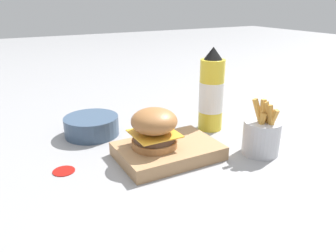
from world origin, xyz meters
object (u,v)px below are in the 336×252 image
Objects in this scene: side_bowl at (92,125)px; spoon at (157,114)px; fries_basket at (262,136)px; burger at (154,128)px; serving_board at (168,151)px; ketchup_bottle at (211,93)px.

side_bowl is 0.25m from spoon.
side_bowl is at bearing 136.19° from fries_basket.
fries_basket is (0.25, -0.10, -0.04)m from burger.
serving_board is at bearing -13.90° from burger.
side_bowl is at bearing 111.89° from burger.
spoon is (-0.09, 0.18, -0.10)m from ketchup_bottle.
ketchup_bottle reaches higher than burger.
serving_board is at bearing -178.01° from spoon.
fries_basket is 0.95× the size of side_bowl.
ketchup_bottle reaches higher than fries_basket.
ketchup_bottle is at bearing -20.93° from side_bowl.
fries_basket is (0.01, -0.20, -0.06)m from ketchup_bottle.
serving_board is 0.24m from fries_basket.
spoon is at bearing 12.23° from side_bowl.
serving_board is 0.31m from spoon.
serving_board is at bearing -62.11° from side_bowl.
fries_basket reaches higher than side_bowl.
burger is 0.76× the size of fries_basket.
burger is at bearing 166.10° from serving_board.
serving_board is 1.37× the size of spoon.
spoon is at bearing 116.36° from ketchup_bottle.
spoon is (0.12, 0.29, -0.01)m from serving_board.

